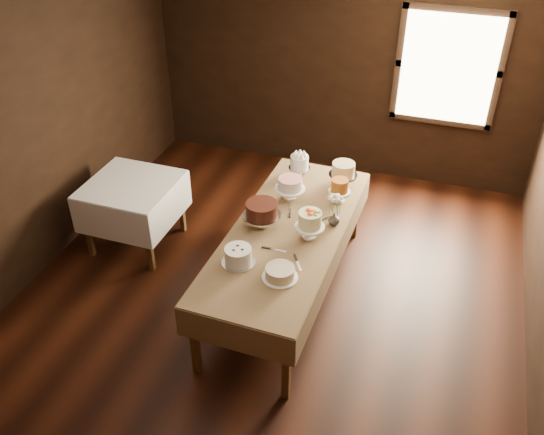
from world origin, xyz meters
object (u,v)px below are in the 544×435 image
Objects in this scene: cake_swirl at (238,256)px; cake_cream at (280,273)px; cake_server_a at (279,250)px; cake_server_c at (290,208)px; side_table at (132,191)px; cake_meringue at (299,166)px; display_table at (287,235)px; flower_vase at (334,219)px; cake_server_b at (299,266)px; cake_server_d at (326,219)px; cake_caramel at (339,192)px; cake_speckled at (343,175)px; cake_flowers at (310,226)px; cake_chocolate at (262,215)px; cake_lattice at (290,189)px.

cake_cream is at bearing -11.06° from cake_swirl.
cake_server_c is (-0.11, 0.69, 0.00)m from cake_server_a.
side_table is 1.86m from cake_meringue.
display_table is at bearing 177.16° from cake_server_c.
cake_meringue is 2.06× the size of flower_vase.
cake_server_b and cake_server_d have the same top height.
cake_caramel is at bearing 64.08° from cake_swirl.
cake_speckled is 1.03m from cake_flowers.
cake_speckled is at bearing 85.43° from cake_flowers.
cake_cream is at bearing -59.35° from cake_chocolate.
cake_lattice is 0.51m from cake_caramel.
cake_caramel reaches higher than display_table.
cake_caramel is 1.41m from cake_swirl.
cake_speckled is at bearing 96.62° from cake_caramel.
cake_flowers is at bearing -157.80° from cake_server_c.
cake_lattice is 1.03× the size of cake_flowers.
cake_flowers is 0.38m from cake_server_a.
cake_server_a is 0.70m from cake_server_d.
cake_server_b is at bearing -86.27° from cake_flowers.
cake_flowers is 1.27× the size of cake_server_c.
cake_caramel is 1.15m from cake_server_b.
cake_chocolate is 3.02× the size of flower_vase.
cake_flowers reaches higher than cake_lattice.
cake_server_a is (0.02, -0.33, 0.06)m from display_table.
cake_server_b is (0.52, 0.12, -0.07)m from cake_swirl.
side_table is 3.03× the size of cake_cream.
cake_server_a is 1.00× the size of cake_server_c.
side_table is 2.20m from cake_server_d.
cake_server_a is at bearing -86.01° from display_table.
cake_lattice is 1.18× the size of cake_caramel.
cake_server_b is 0.79m from cake_server_d.
cake_swirl is 1.28× the size of cake_server_d.
cake_server_c is (-0.43, -0.30, -0.11)m from cake_caramel.
cake_server_b is 0.92m from cake_server_c.
cake_meringue is 0.47m from cake_lattice.
cake_flowers is at bearing -94.57° from cake_speckled.
cake_server_b is (0.52, -0.48, -0.12)m from cake_chocolate.
cake_swirl is at bearing -113.62° from display_table.
cake_chocolate is at bearing -94.14° from cake_meringue.
cake_server_d is (-0.00, -0.69, -0.12)m from cake_speckled.
cake_flowers reaches higher than flower_vase.
cake_speckled reaches higher than flower_vase.
cake_server_d is at bearing 76.66° from cake_flowers.
cake_server_a and cake_server_c have the same top height.
cake_cream is 1.08m from cake_server_c.
cake_server_d reaches higher than display_table.
cake_swirl reaches higher than cake_server_d.
display_table is at bearing 170.88° from cake_flowers.
display_table is 0.48m from flower_vase.
cake_server_c is at bearing 102.49° from cake_cream.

